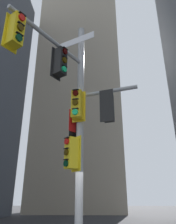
# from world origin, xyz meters

# --- Properties ---
(building_mid_block) EXTENTS (12.35, 12.35, 50.63)m
(building_mid_block) POSITION_xyz_m (-2.39, 26.40, 25.32)
(building_mid_block) COLOR tan
(building_mid_block) RESTS_ON ground
(signal_pole_assembly) EXTENTS (3.88, 3.27, 8.29)m
(signal_pole_assembly) POSITION_xyz_m (-0.17, -0.52, 4.60)
(signal_pole_assembly) COLOR #9EA0A3
(signal_pole_assembly) RESTS_ON ground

